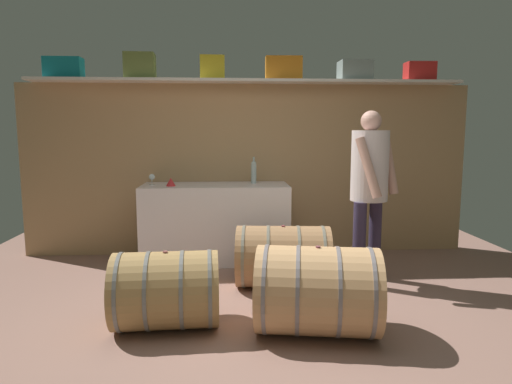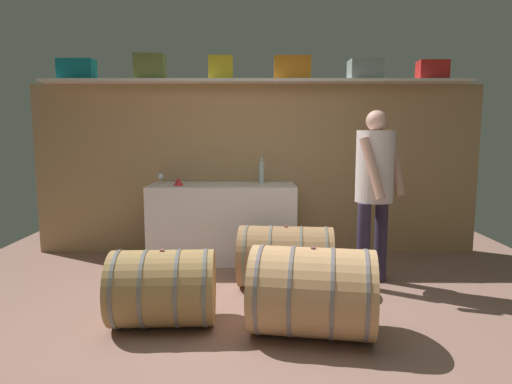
# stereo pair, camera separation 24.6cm
# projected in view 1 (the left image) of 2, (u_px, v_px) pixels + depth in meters

# --- Properties ---
(ground_plane) EXTENTS (6.67, 7.85, 0.02)m
(ground_plane) POSITION_uv_depth(u_px,v_px,m) (257.00, 304.00, 4.02)
(ground_plane) COLOR #8D675A
(back_wall_panel) EXTENTS (5.47, 0.10, 2.09)m
(back_wall_panel) POSITION_uv_depth(u_px,v_px,m) (248.00, 170.00, 5.61)
(back_wall_panel) COLOR tan
(back_wall_panel) RESTS_ON ground
(high_shelf_board) EXTENTS (5.03, 0.40, 0.03)m
(high_shelf_board) POSITION_uv_depth(u_px,v_px,m) (248.00, 81.00, 5.32)
(high_shelf_board) COLOR silver
(high_shelf_board) RESTS_ON back_wall_panel
(toolcase_teal) EXTENTS (0.41, 0.21, 0.24)m
(toolcase_teal) POSITION_uv_depth(u_px,v_px,m) (64.00, 68.00, 5.16)
(toolcase_teal) COLOR #137B88
(toolcase_teal) RESTS_ON high_shelf_board
(toolcase_olive) EXTENTS (0.35, 0.30, 0.29)m
(toolcase_olive) POSITION_uv_depth(u_px,v_px,m) (140.00, 66.00, 5.22)
(toolcase_olive) COLOR olive
(toolcase_olive) RESTS_ON high_shelf_board
(toolcase_yellow) EXTENTS (0.29, 0.22, 0.27)m
(toolcase_yellow) POSITION_uv_depth(u_px,v_px,m) (212.00, 68.00, 5.27)
(toolcase_yellow) COLOR yellow
(toolcase_yellow) RESTS_ON high_shelf_board
(toolcase_orange) EXTENTS (0.43, 0.19, 0.27)m
(toolcase_orange) POSITION_uv_depth(u_px,v_px,m) (284.00, 68.00, 5.32)
(toolcase_orange) COLOR orange
(toolcase_orange) RESTS_ON high_shelf_board
(toolcase_grey) EXTENTS (0.38, 0.29, 0.23)m
(toolcase_grey) POSITION_uv_depth(u_px,v_px,m) (355.00, 71.00, 5.38)
(toolcase_grey) COLOR gray
(toolcase_grey) RESTS_ON high_shelf_board
(toolcase_red) EXTENTS (0.35, 0.23, 0.22)m
(toolcase_red) POSITION_uv_depth(u_px,v_px,m) (420.00, 72.00, 5.43)
(toolcase_red) COLOR red
(toolcase_red) RESTS_ON high_shelf_board
(work_cabinet) EXTENTS (1.69, 0.65, 0.91)m
(work_cabinet) POSITION_uv_depth(u_px,v_px,m) (216.00, 223.00, 5.28)
(work_cabinet) COLOR white
(work_cabinet) RESTS_ON ground
(wine_bottle_clear) EXTENTS (0.06, 0.06, 0.31)m
(wine_bottle_clear) POSITION_uv_depth(u_px,v_px,m) (254.00, 171.00, 5.34)
(wine_bottle_clear) COLOR #B1C2C0
(wine_bottle_clear) RESTS_ON work_cabinet
(wine_glass) EXTENTS (0.07, 0.07, 0.13)m
(wine_glass) POSITION_uv_depth(u_px,v_px,m) (152.00, 177.00, 5.17)
(wine_glass) COLOR white
(wine_glass) RESTS_ON work_cabinet
(red_funnel) EXTENTS (0.11, 0.11, 0.09)m
(red_funnel) POSITION_uv_depth(u_px,v_px,m) (171.00, 182.00, 5.07)
(red_funnel) COLOR red
(red_funnel) RESTS_ON work_cabinet
(wine_barrel_near) EXTENTS (1.00, 0.80, 0.68)m
(wine_barrel_near) POSITION_uv_depth(u_px,v_px,m) (317.00, 291.00, 3.37)
(wine_barrel_near) COLOR tan
(wine_barrel_near) RESTS_ON ground
(wine_barrel_far) EXTENTS (0.96, 0.68, 0.61)m
(wine_barrel_far) POSITION_uv_depth(u_px,v_px,m) (283.00, 256.00, 4.40)
(wine_barrel_far) COLOR #9F744C
(wine_barrel_far) RESTS_ON ground
(wine_barrel_flank) EXTENTS (0.83, 0.64, 0.61)m
(wine_barrel_flank) POSITION_uv_depth(u_px,v_px,m) (166.00, 290.00, 3.48)
(wine_barrel_flank) COLOR #A57F4A
(wine_barrel_flank) RESTS_ON ground
(winemaker_pouring) EXTENTS (0.54, 0.54, 1.72)m
(winemaker_pouring) POSITION_uv_depth(u_px,v_px,m) (370.00, 179.00, 4.44)
(winemaker_pouring) COLOR #30273F
(winemaker_pouring) RESTS_ON ground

